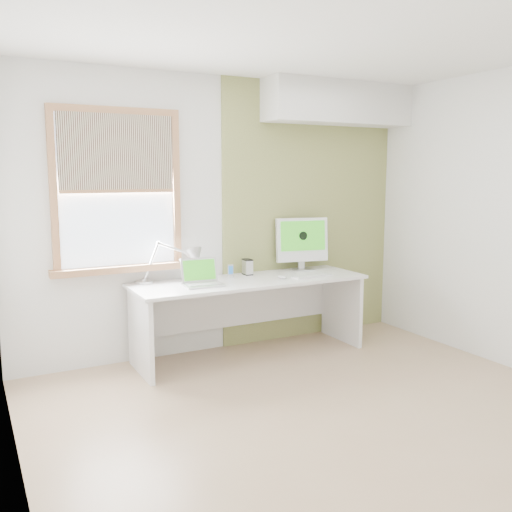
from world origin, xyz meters
TOP-DOWN VIEW (x-y plane):
  - room at (0.00, 0.00)m, footprint 4.04×3.54m
  - accent_wall at (1.00, 1.74)m, footprint 2.00×0.02m
  - soffit at (1.20, 1.57)m, footprint 1.60×0.40m
  - window at (-1.00, 1.71)m, footprint 1.20×0.14m
  - desk at (0.11, 1.44)m, footprint 2.20×0.70m
  - desk_lamp at (-0.45, 1.56)m, footprint 0.64×0.34m
  - laptop at (-0.38, 1.35)m, footprint 0.35×0.29m
  - phone_dock at (-0.01, 1.55)m, footprint 0.07×0.07m
  - external_drive at (0.20, 1.61)m, footprint 0.08×0.12m
  - imac at (0.81, 1.60)m, footprint 0.55×0.22m
  - keyboard at (0.69, 1.21)m, footprint 0.42×0.16m
  - mouse at (0.39, 1.27)m, footprint 0.07×0.11m

SIDE VIEW (x-z plane):
  - desk at x=0.11m, z-range 0.17..0.90m
  - keyboard at x=0.69m, z-range 0.73..0.75m
  - mouse at x=0.39m, z-range 0.73..0.76m
  - phone_dock at x=-0.01m, z-range 0.70..0.83m
  - laptop at x=-0.38m, z-range 0.67..0.90m
  - external_drive at x=0.20m, z-range 0.73..0.88m
  - desk_lamp at x=-0.45m, z-range 0.74..1.11m
  - imac at x=0.81m, z-range 0.76..1.29m
  - room at x=0.00m, z-range -0.02..2.62m
  - accent_wall at x=1.00m, z-range 0.00..2.60m
  - window at x=-1.00m, z-range 0.83..2.25m
  - soffit at x=1.20m, z-range 2.19..2.61m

